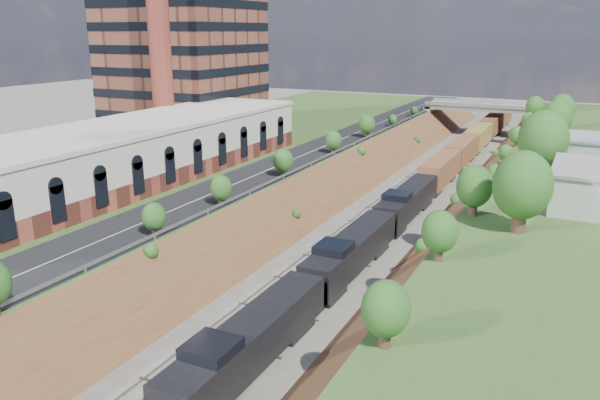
# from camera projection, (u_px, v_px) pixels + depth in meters

# --- Properties ---
(platform_left) EXTENTS (44.00, 180.00, 5.00)m
(platform_left) POSITION_uv_depth(u_px,v_px,m) (199.00, 163.00, 92.69)
(platform_left) COLOR #395B25
(platform_left) RESTS_ON ground
(embankment_left) EXTENTS (10.00, 180.00, 10.00)m
(embankment_left) POSITION_uv_depth(u_px,v_px,m) (325.00, 195.00, 84.06)
(embankment_left) COLOR brown
(embankment_left) RESTS_ON ground
(embankment_right) EXTENTS (10.00, 180.00, 10.00)m
(embankment_right) POSITION_uv_depth(u_px,v_px,m) (483.00, 216.00, 74.74)
(embankment_right) COLOR brown
(embankment_right) RESTS_ON ground
(rail_left_track) EXTENTS (1.58, 180.00, 0.18)m
(rail_left_track) POSITION_uv_depth(u_px,v_px,m) (381.00, 202.00, 80.48)
(rail_left_track) COLOR gray
(rail_left_track) RESTS_ON ground
(rail_right_track) EXTENTS (1.58, 180.00, 0.18)m
(rail_right_track) POSITION_uv_depth(u_px,v_px,m) (418.00, 207.00, 78.27)
(rail_right_track) COLOR gray
(rail_right_track) RESTS_ON ground
(road) EXTENTS (8.00, 180.00, 0.10)m
(road) POSITION_uv_depth(u_px,v_px,m) (297.00, 158.00, 84.56)
(road) COLOR black
(road) RESTS_ON platform_left
(guardrail) EXTENTS (0.10, 171.00, 0.70)m
(guardrail) POSITION_uv_depth(u_px,v_px,m) (323.00, 157.00, 82.52)
(guardrail) COLOR #99999E
(guardrail) RESTS_ON platform_left
(commercial_building) EXTENTS (14.30, 62.30, 7.00)m
(commercial_building) POSITION_uv_depth(u_px,v_px,m) (122.00, 154.00, 69.94)
(commercial_building) COLOR brown
(commercial_building) RESTS_ON platform_left
(smokestack) EXTENTS (3.20, 3.20, 40.00)m
(smokestack) POSITION_uv_depth(u_px,v_px,m) (158.00, 15.00, 84.25)
(smokestack) COLOR brown
(smokestack) RESTS_ON platform_left
(overpass) EXTENTS (24.50, 8.30, 7.40)m
(overpass) POSITION_uv_depth(u_px,v_px,m) (482.00, 113.00, 131.46)
(overpass) COLOR gray
(overpass) RESTS_ON ground
(white_building_near) EXTENTS (9.00, 12.00, 4.00)m
(white_building_near) POSITION_uv_depth(u_px,v_px,m) (599.00, 189.00, 60.59)
(white_building_near) COLOR silver
(white_building_near) RESTS_ON platform_right
(white_building_far) EXTENTS (8.00, 10.00, 3.60)m
(white_building_far) POSITION_uv_depth(u_px,v_px,m) (595.00, 152.00, 79.82)
(white_building_far) COLOR silver
(white_building_far) RESTS_ON platform_right
(tree_right_large) EXTENTS (5.25, 5.25, 7.61)m
(tree_right_large) POSITION_uv_depth(u_px,v_px,m) (522.00, 186.00, 52.34)
(tree_right_large) COLOR #473323
(tree_right_large) RESTS_ON platform_right
(tree_left_crest) EXTENTS (2.45, 2.45, 3.55)m
(tree_left_crest) POSITION_uv_depth(u_px,v_px,m) (121.00, 230.00, 47.97)
(tree_left_crest) COLOR #473323
(tree_left_crest) RESTS_ON platform_left
(freight_train) EXTENTS (3.01, 137.59, 4.55)m
(freight_train) POSITION_uv_depth(u_px,v_px,m) (450.00, 162.00, 93.58)
(freight_train) COLOR black
(freight_train) RESTS_ON ground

